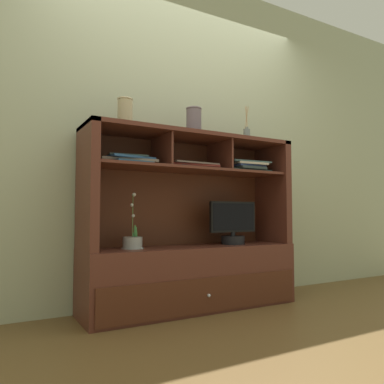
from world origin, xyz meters
The scene contains 11 objects.
floor_plane centered at (0.00, 0.00, -0.01)m, with size 6.00×6.00×0.02m, color brown.
back_wall centered at (0.00, 0.25, 1.40)m, with size 6.00×0.02×2.80m, color #A4AA87.
media_console centered at (0.00, 0.01, 0.41)m, with size 1.67×0.48×1.32m.
tv_monitor centered at (0.36, -0.03, 0.62)m, with size 0.43×0.19×0.34m.
potted_orchid centered at (-0.48, 0.00, 0.52)m, with size 0.16×0.16×0.40m.
magazine_stack_left centered at (0.02, 0.05, 1.09)m, with size 0.42×0.27×0.05m.
magazine_stack_centre centered at (0.53, 0.00, 1.11)m, with size 0.40×0.24×0.09m.
magazine_stack_right centered at (-0.52, 0.00, 1.09)m, with size 0.41×0.32×0.06m.
diffuser_bottle centered at (0.54, 0.01, 1.39)m, with size 0.06×0.06×0.31m.
ceramic_vase centered at (-0.54, 0.01, 1.43)m, with size 0.11×0.11×0.21m.
accent_vase centered at (0.00, -0.03, 1.43)m, with size 0.12×0.12×0.21m.
Camera 1 is at (-1.42, -2.51, 0.71)m, focal length 35.14 mm.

